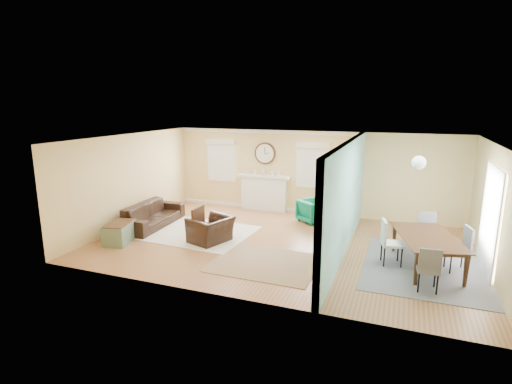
# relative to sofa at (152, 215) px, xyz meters

# --- Properties ---
(floor) EXTENTS (9.00, 9.00, 0.00)m
(floor) POSITION_rel_sofa_xyz_m (3.88, -0.11, -0.33)
(floor) COLOR brown
(floor) RESTS_ON ground
(wall_back) EXTENTS (9.00, 0.02, 2.60)m
(wall_back) POSITION_rel_sofa_xyz_m (3.88, 2.89, 0.97)
(wall_back) COLOR #DDB876
(wall_back) RESTS_ON ground
(wall_front) EXTENTS (9.00, 0.02, 2.60)m
(wall_front) POSITION_rel_sofa_xyz_m (3.88, -3.11, 0.97)
(wall_front) COLOR #DDB876
(wall_front) RESTS_ON ground
(wall_left) EXTENTS (0.02, 6.00, 2.60)m
(wall_left) POSITION_rel_sofa_xyz_m (-0.62, -0.11, 0.97)
(wall_left) COLOR #DDB876
(wall_left) RESTS_ON ground
(wall_right) EXTENTS (0.02, 6.00, 2.60)m
(wall_right) POSITION_rel_sofa_xyz_m (8.38, -0.11, 0.97)
(wall_right) COLOR #DDB876
(wall_right) RESTS_ON ground
(ceiling) EXTENTS (9.00, 6.00, 0.02)m
(ceiling) POSITION_rel_sofa_xyz_m (3.88, -0.11, 2.27)
(ceiling) COLOR white
(ceiling) RESTS_ON wall_back
(partition) EXTENTS (0.17, 6.00, 2.60)m
(partition) POSITION_rel_sofa_xyz_m (5.40, 0.17, 1.03)
(partition) COLOR #DDB876
(partition) RESTS_ON ground
(fireplace) EXTENTS (1.70, 0.30, 1.17)m
(fireplace) POSITION_rel_sofa_xyz_m (2.38, 2.77, 0.27)
(fireplace) COLOR white
(fireplace) RESTS_ON ground
(wall_clock) EXTENTS (0.70, 0.07, 0.70)m
(wall_clock) POSITION_rel_sofa_xyz_m (2.38, 2.85, 1.52)
(wall_clock) COLOR #472F1B
(wall_clock) RESTS_ON wall_back
(window_left) EXTENTS (1.05, 0.13, 1.42)m
(window_left) POSITION_rel_sofa_xyz_m (0.83, 2.84, 1.33)
(window_left) COLOR white
(window_left) RESTS_ON wall_back
(window_right) EXTENTS (1.05, 0.13, 1.42)m
(window_right) POSITION_rel_sofa_xyz_m (3.93, 2.84, 1.33)
(window_right) COLOR white
(window_right) RESTS_ON wall_back
(french_doors) EXTENTS (0.06, 1.70, 2.20)m
(french_doors) POSITION_rel_sofa_xyz_m (8.34, -0.11, 0.77)
(french_doors) COLOR white
(french_doors) RESTS_ON ground
(pendant) EXTENTS (0.30, 0.30, 0.55)m
(pendant) POSITION_rel_sofa_xyz_m (6.88, -0.11, 1.87)
(pendant) COLOR gold
(pendant) RESTS_ON ceiling
(rug_cream) EXTENTS (2.82, 2.48, 0.01)m
(rug_cream) POSITION_rel_sofa_xyz_m (1.57, -0.09, -0.32)
(rug_cream) COLOR silver
(rug_cream) RESTS_ON floor
(rug_jute) EXTENTS (2.28, 1.87, 0.01)m
(rug_jute) POSITION_rel_sofa_xyz_m (3.92, -1.42, -0.32)
(rug_jute) COLOR #947757
(rug_jute) RESTS_ON floor
(rug_grey) EXTENTS (2.57, 3.22, 0.01)m
(rug_grey) POSITION_rel_sofa_xyz_m (7.22, -0.42, -0.32)
(rug_grey) COLOR slate
(rug_grey) RESTS_ON floor
(sofa) EXTENTS (0.99, 2.30, 0.66)m
(sofa) POSITION_rel_sofa_xyz_m (0.00, 0.00, 0.00)
(sofa) COLOR black
(sofa) RESTS_ON floor
(eames_chair) EXTENTS (1.14, 1.22, 0.65)m
(eames_chair) POSITION_rel_sofa_xyz_m (2.17, -0.61, -0.01)
(eames_chair) COLOR black
(eames_chair) RESTS_ON floor
(green_chair) EXTENTS (1.01, 1.01, 0.67)m
(green_chair) POSITION_rel_sofa_xyz_m (4.18, 2.00, 0.00)
(green_chair) COLOR #02694E
(green_chair) RESTS_ON floor
(trunk) EXTENTS (0.74, 0.99, 0.51)m
(trunk) POSITION_rel_sofa_xyz_m (0.04, -1.45, -0.08)
(trunk) COLOR slate
(trunk) RESTS_ON floor
(credenza) EXTENTS (0.51, 1.50, 0.80)m
(credenza) POSITION_rel_sofa_xyz_m (5.11, 1.18, 0.07)
(credenza) COLOR #976642
(credenza) RESTS_ON floor
(tv) EXTENTS (0.24, 1.10, 0.63)m
(tv) POSITION_rel_sofa_xyz_m (5.10, 1.18, 0.79)
(tv) COLOR black
(tv) RESTS_ON credenza
(garden_stool) EXTENTS (0.33, 0.33, 0.49)m
(garden_stool) POSITION_rel_sofa_xyz_m (5.04, 0.02, -0.08)
(garden_stool) COLOR white
(garden_stool) RESTS_ON floor
(potted_plant) EXTENTS (0.47, 0.47, 0.40)m
(potted_plant) POSITION_rel_sofa_xyz_m (5.04, 0.02, 0.36)
(potted_plant) COLOR #337F33
(potted_plant) RESTS_ON garden_stool
(dining_table) EXTENTS (1.59, 2.21, 0.70)m
(dining_table) POSITION_rel_sofa_xyz_m (7.22, -0.42, 0.02)
(dining_table) COLOR #472F1B
(dining_table) RESTS_ON floor
(dining_chair_n) EXTENTS (0.47, 0.47, 0.93)m
(dining_chair_n) POSITION_rel_sofa_xyz_m (7.23, 0.60, 0.22)
(dining_chair_n) COLOR slate
(dining_chair_n) RESTS_ON floor
(dining_chair_s) EXTENTS (0.42, 0.42, 0.88)m
(dining_chair_s) POSITION_rel_sofa_xyz_m (7.16, -1.57, 0.19)
(dining_chair_s) COLOR slate
(dining_chair_s) RESTS_ON floor
(dining_chair_w) EXTENTS (0.53, 0.53, 0.99)m
(dining_chair_w) POSITION_rel_sofa_xyz_m (6.49, -0.50, 0.26)
(dining_chair_w) COLOR white
(dining_chair_w) RESTS_ON floor
(dining_chair_e) EXTENTS (0.52, 0.52, 0.97)m
(dining_chair_e) POSITION_rel_sofa_xyz_m (7.77, -0.39, 0.24)
(dining_chair_e) COLOR slate
(dining_chair_e) RESTS_ON floor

